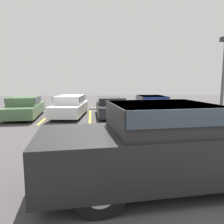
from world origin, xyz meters
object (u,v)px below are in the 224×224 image
at_px(pickup_truck, 174,144).
at_px(light_post, 224,67).
at_px(parked_sedan_b, 70,105).
at_px(parked_sedan_d, 152,105).
at_px(parked_sedan_a, 25,106).
at_px(parked_sedan_c, 111,106).
at_px(wheel_stop_curb, 100,108).

distance_m(pickup_truck, light_post, 12.73).
xyz_separation_m(parked_sedan_b, light_post, (10.41, 0.69, 2.46)).
bearing_deg(pickup_truck, parked_sedan_d, 71.90).
height_order(parked_sedan_a, parked_sedan_c, parked_sedan_a).
distance_m(parked_sedan_a, wheel_stop_curb, 5.83).
bearing_deg(parked_sedan_d, parked_sedan_c, -88.40).
relative_size(pickup_truck, parked_sedan_b, 1.22).
height_order(parked_sedan_b, light_post, light_post).
distance_m(parked_sedan_b, parked_sedan_d, 5.20).
bearing_deg(wheel_stop_curb, parked_sedan_a, -145.15).
xyz_separation_m(pickup_truck, parked_sedan_c, (-0.54, 9.34, -0.25)).
distance_m(pickup_truck, parked_sedan_b, 9.96).
distance_m(parked_sedan_c, light_post, 8.30).
distance_m(light_post, wheel_stop_curb, 9.29).
bearing_deg(parked_sedan_a, wheel_stop_curb, 120.63).
xyz_separation_m(pickup_truck, parked_sedan_b, (-3.09, 9.47, -0.20)).
xyz_separation_m(parked_sedan_a, parked_sedan_c, (5.29, -0.00, -0.02)).
relative_size(parked_sedan_a, parked_sedan_b, 0.97).
xyz_separation_m(parked_sedan_a, parked_sedan_d, (7.95, 0.05, 0.01)).
bearing_deg(parked_sedan_c, wheel_stop_curb, -171.42).
height_order(pickup_truck, light_post, light_post).
bearing_deg(parked_sedan_d, light_post, 98.84).
relative_size(parked_sedan_a, light_post, 0.89).
xyz_separation_m(pickup_truck, wheel_stop_curb, (-1.08, 12.66, -0.82)).
bearing_deg(wheel_stop_curb, parked_sedan_c, -80.79).
relative_size(parked_sedan_a, parked_sedan_c, 1.01).
bearing_deg(parked_sedan_c, parked_sedan_d, 90.47).
height_order(parked_sedan_a, wheel_stop_curb, parked_sedan_a).
bearing_deg(parked_sedan_a, light_post, 89.32).
relative_size(pickup_truck, wheel_stop_curb, 3.31).
bearing_deg(parked_sedan_b, parked_sedan_a, -81.39).
bearing_deg(pickup_truck, parked_sedan_a, 116.59).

